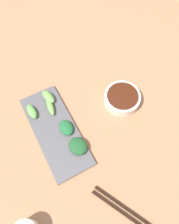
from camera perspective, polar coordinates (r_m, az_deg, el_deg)
tabletop at (r=0.84m, az=-2.38°, el=-2.18°), size 2.10×2.10×0.02m
sauce_bowl at (r=0.86m, az=8.29°, el=3.51°), size 0.13×0.13×0.04m
serving_plate at (r=0.82m, az=-8.68°, el=-4.62°), size 0.14×0.35×0.01m
broccoli_stalk_0 at (r=0.86m, az=-10.43°, el=3.85°), size 0.05×0.07×0.03m
broccoli_stalk_1 at (r=0.85m, az=-14.45°, el=0.10°), size 0.03×0.06×0.02m
broccoli_leafy_2 at (r=0.80m, az=-5.91°, el=-3.99°), size 0.05×0.06×0.02m
broccoli_leafy_3 at (r=0.77m, az=-2.93°, el=-8.64°), size 0.07×0.08×0.02m
broccoli_stalk_4 at (r=0.84m, az=-9.94°, el=1.39°), size 0.03×0.08×0.02m
chopsticks at (r=0.77m, az=8.96°, el=-23.60°), size 0.13×0.21×0.01m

